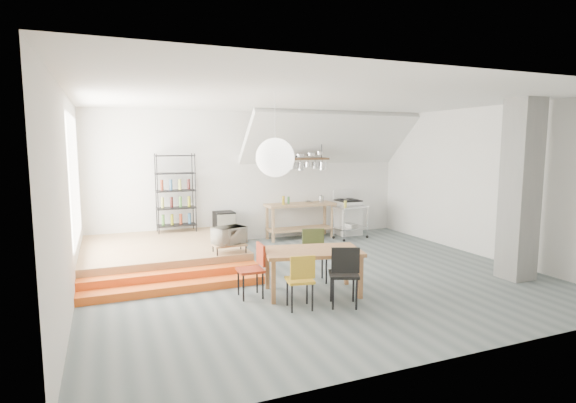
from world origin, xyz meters
name	(u,v)px	position (x,y,z in m)	size (l,w,h in m)	color
floor	(314,276)	(0.00, 0.00, 0.00)	(8.00, 8.00, 0.00)	slate
wall_back	(255,177)	(0.00, 3.50, 1.60)	(8.00, 0.04, 3.20)	silver
wall_left	(68,200)	(-4.00, 0.00, 1.60)	(0.04, 7.00, 3.20)	silver
wall_right	(484,182)	(4.00, 0.00, 1.60)	(0.04, 7.00, 3.20)	silver
ceiling	(316,99)	(0.00, 0.00, 3.20)	(8.00, 7.00, 0.02)	white
slope_ceiling	(330,139)	(1.80, 2.90, 2.55)	(4.40, 1.80, 0.15)	white
window_pane	(75,179)	(-3.98, 1.50, 1.80)	(0.02, 2.50, 2.20)	white
platform	(161,253)	(-2.50, 2.00, 0.20)	(3.00, 3.00, 0.40)	#A57A52
step_lower	(176,288)	(-2.50, 0.05, 0.07)	(3.00, 0.35, 0.13)	orange
step_upper	(172,278)	(-2.50, 0.40, 0.13)	(3.00, 0.35, 0.27)	orange
concrete_column	(520,190)	(3.30, -1.50, 1.60)	(0.50, 0.50, 3.20)	gray
kitchen_counter	(300,214)	(1.10, 3.15, 0.63)	(1.80, 0.60, 0.91)	#A57A52
stove	(348,217)	(2.50, 3.16, 0.48)	(0.60, 0.60, 1.18)	white
pot_rack	(305,162)	(1.13, 2.92, 1.98)	(1.20, 0.50, 1.43)	#452C1B
wire_shelving	(176,192)	(-2.00, 3.20, 1.33)	(0.88, 0.38, 1.80)	black
microwave_shelf	(229,245)	(-1.40, 0.75, 0.55)	(0.60, 0.40, 0.16)	#A57A52
paper_lantern	(275,158)	(-1.05, -0.75, 2.20)	(0.60, 0.60, 0.60)	white
dining_table	(313,254)	(-0.46, -0.88, 0.65)	(1.68, 1.17, 0.73)	brown
chair_mustard	(301,277)	(-0.93, -1.48, 0.50)	(0.44, 0.44, 0.83)	gold
chair_black	(344,271)	(-0.30, -1.63, 0.56)	(0.56, 0.56, 0.93)	black
chair_olive	(314,250)	(-0.12, -0.24, 0.54)	(0.51, 0.51, 0.91)	#4B5729
chair_red	(255,265)	(-1.37, -0.67, 0.51)	(0.40, 0.40, 0.85)	#9F2F16
rolling_cart	(351,217)	(2.29, 2.64, 0.55)	(0.93, 0.63, 0.84)	silver
mini_fridge	(224,228)	(-0.88, 3.20, 0.40)	(0.47, 0.47, 0.80)	black
microwave	(229,235)	(-1.40, 0.75, 0.72)	(0.57, 0.39, 0.32)	beige
bowl	(309,202)	(1.32, 3.10, 0.94)	(0.22, 0.22, 0.05)	silver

